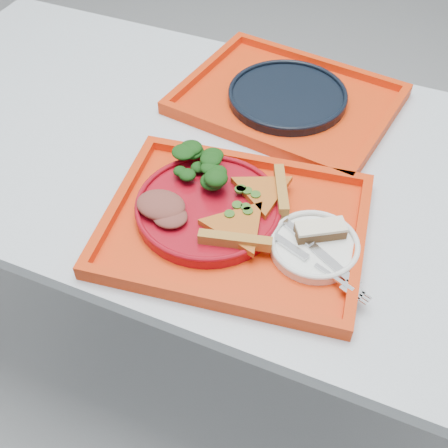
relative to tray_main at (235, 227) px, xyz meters
The scene contains 14 objects.
ground 0.78m from the tray_main, 118.17° to the left, with size 10.00×10.00×0.00m, color gray.
table 0.22m from the tray_main, 118.17° to the left, with size 1.60×0.80×0.75m.
tray_main is the anchor object (origin of this frame).
tray_far 0.39m from the tray_main, 95.19° to the left, with size 0.45×0.35×0.01m, color red.
dinner_plate 0.06m from the tray_main, 169.70° to the left, with size 0.26×0.26×0.02m, color maroon.
side_plate 0.15m from the tray_main, ahead, with size 0.15×0.15×0.01m, color white.
navy_plate 0.39m from the tray_main, 95.19° to the left, with size 0.26×0.26×0.02m, color black.
pizza_slice_a 0.04m from the tray_main, 55.77° to the right, with size 0.14×0.12×0.02m, color #C78720, non-canonical shape.
pizza_slice_b 0.09m from the tray_main, 72.70° to the left, with size 0.13×0.11×0.02m, color #C78720, non-canonical shape.
salad_heap 0.14m from the tray_main, 140.55° to the left, with size 0.10×0.09×0.05m, color black.
meat_portion 0.14m from the tray_main, 165.22° to the right, with size 0.09×0.07×0.03m, color brown.
dessert_bar 0.15m from the tray_main, ahead, with size 0.09×0.07×0.02m.
knife 0.16m from the tray_main, ahead, with size 0.18×0.02×0.01m, color silver.
fork 0.16m from the tray_main, 14.89° to the right, with size 0.18×0.02×0.01m, color silver.
Camera 1 is at (0.34, -0.80, 1.50)m, focal length 45.00 mm.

